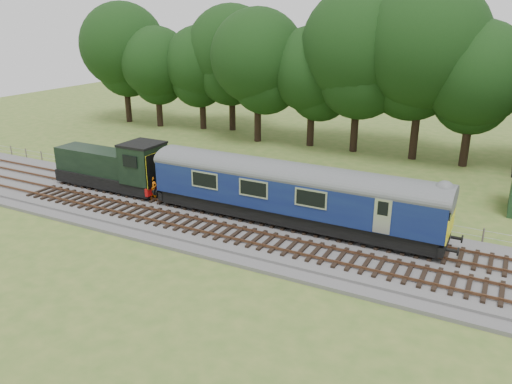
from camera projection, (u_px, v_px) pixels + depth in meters
The scene contains 9 objects.
ground at pixel (259, 233), 29.93m from camera, with size 120.00×120.00×0.00m, color #476B27.
ballast at pixel (259, 230), 29.87m from camera, with size 70.00×7.00×0.35m, color #4C4C4F.
track_north at pixel (269, 218), 30.96m from camera, with size 67.20×2.40×0.21m.
track_south at pixel (246, 236), 28.46m from camera, with size 67.20×2.40×0.21m.
fence at pixel (289, 208), 33.68m from camera, with size 64.00×0.12×1.00m, color #6B6054, non-canonical shape.
tree_line at pixel (363, 150), 48.26m from camera, with size 70.00×8.00×18.00m, color black, non-canonical shape.
dmu_railcar at pixel (291, 189), 29.58m from camera, with size 18.05×2.86×3.88m.
shunter_loco at pixel (114, 167), 35.90m from camera, with size 8.91×2.60×3.38m.
worker at pixel (153, 189), 33.79m from camera, with size 0.63×0.41×1.73m, color orange.
Camera 1 is at (12.60, -24.29, 12.38)m, focal length 35.00 mm.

